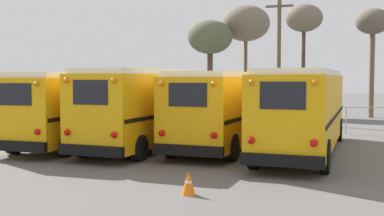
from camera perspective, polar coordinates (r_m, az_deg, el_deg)
name	(u,v)px	position (r m, az deg, el deg)	size (l,w,h in m)	color
ground_plane	(195,145)	(21.07, 0.31, -4.44)	(160.00, 160.00, 0.00)	#5B5956
school_bus_0	(93,105)	(22.42, -11.61, 0.39)	(2.57, 10.92, 3.15)	#E5A00C
school_bus_1	(152,105)	(20.45, -4.82, 0.30)	(2.91, 9.64, 3.28)	#E5A00C
school_bus_2	(233,106)	(21.05, 4.89, 0.27)	(3.08, 11.03, 3.17)	#E5A00C
school_bus_3	(304,108)	(19.36, 13.17, 0.02)	(2.76, 10.94, 3.23)	#E5A00C
utility_pole	(279,54)	(32.32, 10.26, 6.34)	(1.80, 0.26, 8.68)	brown
bare_tree_0	(210,38)	(37.55, 2.16, 8.24)	(3.47, 3.47, 7.41)	#473323
bare_tree_1	(304,20)	(35.68, 13.13, 10.15)	(2.63, 2.63, 8.20)	#473323
bare_tree_2	(373,25)	(38.35, 20.65, 9.20)	(2.53, 2.53, 8.06)	brown
bare_tree_3	(246,24)	(39.90, 6.40, 9.88)	(3.90, 3.90, 8.85)	brown
fence_line	(232,112)	(27.55, 4.71, -0.50)	(17.51, 0.06, 1.42)	#939399
traffic_cone	(188,183)	(12.22, -0.42, -8.90)	(0.36, 0.36, 0.59)	orange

